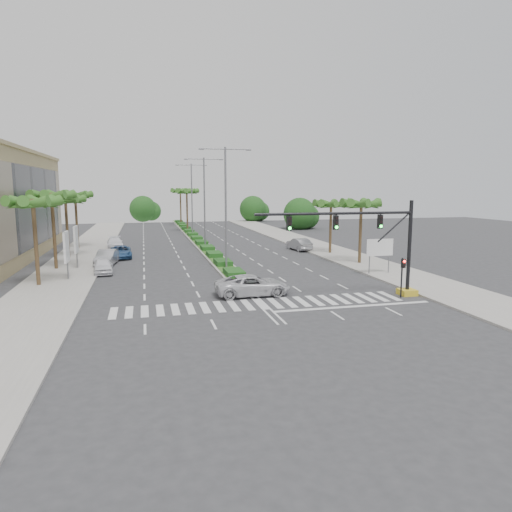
{
  "coord_description": "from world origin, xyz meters",
  "views": [
    {
      "loc": [
        -7.84,
        -30.25,
        8.12
      ],
      "look_at": [
        0.31,
        2.87,
        3.0
      ],
      "focal_mm": 32.0,
      "sensor_mm": 36.0,
      "label": 1
    }
  ],
  "objects_px": {
    "car_crossing": "(253,285)",
    "car_right": "(299,244)",
    "car_parked_b": "(107,258)",
    "car_parked_c": "(121,252)",
    "car_parked_a": "(103,266)",
    "car_parked_d": "(115,243)"
  },
  "relations": [
    {
      "from": "car_crossing",
      "to": "car_right",
      "type": "relative_size",
      "value": 1.18
    },
    {
      "from": "car_parked_b",
      "to": "car_crossing",
      "type": "bearing_deg",
      "value": -47.52
    },
    {
      "from": "car_crossing",
      "to": "car_parked_c",
      "type": "bearing_deg",
      "value": 25.52
    },
    {
      "from": "car_parked_b",
      "to": "car_crossing",
      "type": "xyz_separation_m",
      "value": [
        11.8,
        -16.93,
        -0.02
      ]
    },
    {
      "from": "car_parked_a",
      "to": "car_parked_b",
      "type": "xyz_separation_m",
      "value": [
        0.0,
        4.78,
        0.09
      ]
    },
    {
      "from": "car_parked_b",
      "to": "car_right",
      "type": "relative_size",
      "value": 1.03
    },
    {
      "from": "car_crossing",
      "to": "car_right",
      "type": "xyz_separation_m",
      "value": [
        11.8,
        23.22,
        0.0
      ]
    },
    {
      "from": "car_parked_a",
      "to": "car_parked_b",
      "type": "relative_size",
      "value": 0.86
    },
    {
      "from": "car_parked_b",
      "to": "car_crossing",
      "type": "distance_m",
      "value": 20.64
    },
    {
      "from": "car_parked_a",
      "to": "car_crossing",
      "type": "bearing_deg",
      "value": -51.0
    },
    {
      "from": "car_parked_a",
      "to": "car_parked_c",
      "type": "height_order",
      "value": "car_parked_a"
    },
    {
      "from": "car_parked_d",
      "to": "car_parked_a",
      "type": "bearing_deg",
      "value": -94.3
    },
    {
      "from": "car_parked_a",
      "to": "car_crossing",
      "type": "relative_size",
      "value": 0.75
    },
    {
      "from": "car_parked_d",
      "to": "car_right",
      "type": "xyz_separation_m",
      "value": [
        23.6,
        -8.24,
        0.08
      ]
    },
    {
      "from": "car_parked_b",
      "to": "car_parked_d",
      "type": "distance_m",
      "value": 14.53
    },
    {
      "from": "car_parked_c",
      "to": "car_right",
      "type": "relative_size",
      "value": 1.06
    },
    {
      "from": "car_parked_b",
      "to": "car_right",
      "type": "height_order",
      "value": "car_parked_b"
    },
    {
      "from": "car_parked_a",
      "to": "car_parked_b",
      "type": "height_order",
      "value": "car_parked_b"
    },
    {
      "from": "car_parked_a",
      "to": "car_right",
      "type": "height_order",
      "value": "car_right"
    },
    {
      "from": "car_parked_d",
      "to": "car_right",
      "type": "relative_size",
      "value": 1.03
    },
    {
      "from": "car_parked_b",
      "to": "car_parked_d",
      "type": "bearing_deg",
      "value": 97.6
    },
    {
      "from": "car_parked_b",
      "to": "car_crossing",
      "type": "relative_size",
      "value": 0.87
    }
  ]
}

